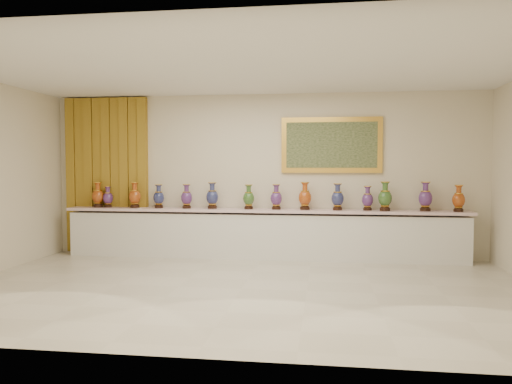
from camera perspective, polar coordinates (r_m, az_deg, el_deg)
ground at (r=6.96m, az=-1.66°, el=-10.99°), size 8.00×8.00×0.00m
room at (r=9.74m, az=-13.00°, el=2.38°), size 8.00×8.00×8.00m
counter at (r=9.08m, az=0.71°, el=-4.88°), size 7.28×0.48×0.90m
vase_0 at (r=9.90m, az=-17.61°, el=-0.43°), size 0.28×0.28×0.48m
vase_1 at (r=9.83m, az=-16.57°, el=-0.64°), size 0.19×0.19×0.40m
vase_2 at (r=9.57m, az=-13.69°, el=-0.48°), size 0.25×0.25×0.48m
vase_3 at (r=9.47m, az=-11.05°, el=-0.60°), size 0.26×0.26×0.44m
vase_4 at (r=9.27m, az=-7.94°, el=-0.63°), size 0.26×0.26×0.44m
vase_5 at (r=9.17m, az=-5.02°, el=-0.56°), size 0.23×0.23×0.48m
vase_6 at (r=9.02m, az=-0.84°, el=-0.70°), size 0.26×0.26×0.45m
vase_7 at (r=8.97m, az=2.33°, el=-0.70°), size 0.23×0.23×0.45m
vase_8 at (r=8.94m, az=5.61°, el=-0.61°), size 0.26×0.26×0.49m
vase_9 at (r=8.94m, az=9.30°, el=-0.70°), size 0.24×0.24×0.47m
vase_10 at (r=8.98m, az=12.63°, el=-0.84°), size 0.26×0.26×0.43m
vase_11 at (r=8.95m, az=14.53°, el=-0.64°), size 0.30×0.30×0.51m
vase_12 at (r=9.12m, az=18.79°, el=-0.64°), size 0.30×0.30×0.51m
vase_13 at (r=9.18m, az=22.15°, el=-0.82°), size 0.27×0.27×0.46m
label_card at (r=9.45m, az=-13.11°, el=-1.81°), size 0.10×0.06×0.00m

